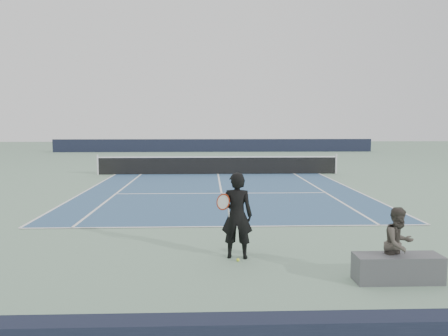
{
  "coord_description": "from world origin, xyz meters",
  "views": [
    {
      "loc": [
        -0.51,
        -23.27,
        2.78
      ],
      "look_at": [
        0.06,
        -7.27,
        1.1
      ],
      "focal_mm": 35.0,
      "sensor_mm": 36.0,
      "label": 1
    }
  ],
  "objects_px": {
    "tennis_net": "(218,165)",
    "tennis_player": "(237,215)",
    "tennis_ball": "(238,260)",
    "spectator_bench": "(398,255)"
  },
  "relations": [
    {
      "from": "tennis_net",
      "to": "tennis_player",
      "type": "bearing_deg",
      "value": -89.75
    },
    {
      "from": "tennis_player",
      "to": "tennis_ball",
      "type": "height_order",
      "value": "tennis_player"
    },
    {
      "from": "tennis_net",
      "to": "tennis_ball",
      "type": "bearing_deg",
      "value": -89.71
    },
    {
      "from": "tennis_net",
      "to": "tennis_ball",
      "type": "height_order",
      "value": "tennis_net"
    },
    {
      "from": "tennis_net",
      "to": "tennis_player",
      "type": "distance_m",
      "value": 14.54
    },
    {
      "from": "tennis_ball",
      "to": "spectator_bench",
      "type": "relative_size",
      "value": 0.04
    },
    {
      "from": "tennis_player",
      "to": "tennis_net",
      "type": "bearing_deg",
      "value": 90.25
    },
    {
      "from": "tennis_player",
      "to": "spectator_bench",
      "type": "height_order",
      "value": "tennis_player"
    },
    {
      "from": "tennis_ball",
      "to": "tennis_net",
      "type": "bearing_deg",
      "value": 90.29
    },
    {
      "from": "tennis_net",
      "to": "tennis_ball",
      "type": "xyz_separation_m",
      "value": [
        0.08,
        -14.77,
        -0.47
      ]
    }
  ]
}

